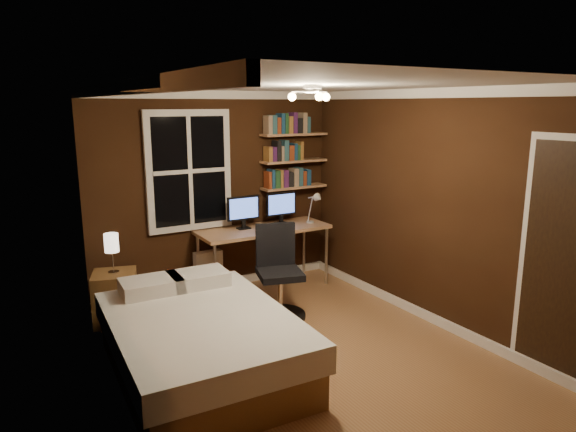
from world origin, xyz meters
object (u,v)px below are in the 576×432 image
monitor_left (243,213)px  monitor_right (281,208)px  nightstand (116,297)px  bedside_lamp (112,253)px  radiator (208,272)px  bed (201,342)px  desk_lamp (314,207)px  desk (264,232)px  office_chair (279,282)px

monitor_left → monitor_right: size_ratio=1.00×
nightstand → bedside_lamp: (0.00, 0.00, 0.50)m
radiator → monitor_left: (0.43, -0.15, 0.75)m
monitor_left → nightstand: bearing=-172.9°
bed → nightstand: (-0.40, 1.52, -0.01)m
nightstand → desk_lamp: (2.56, -0.02, 0.74)m
monitor_left → bed: bearing=-126.1°
radiator → monitor_left: bearing=-19.1°
desk → monitor_left: size_ratio=3.92×
radiator → monitor_right: bearing=-8.7°
radiator → desk_lamp: 1.58m
bedside_lamp → desk: size_ratio=0.26×
radiator → monitor_right: (0.98, -0.15, 0.75)m
desk → monitor_right: bearing=15.4°
bedside_lamp → desk_lamp: 2.57m
bedside_lamp → radiator: 1.37m
bedside_lamp → desk_lamp: size_ratio=0.99×
bed → monitor_left: monitor_left is taller
nightstand → office_chair: (1.61, -0.77, 0.12)m
radiator → office_chair: 1.20m
bed → desk_lamp: bearing=37.2°
desk → desk_lamp: 0.74m
monitor_left → monitor_right: bearing=0.0°
nightstand → monitor_left: size_ratio=1.30×
nightstand → monitor_left: bearing=23.7°
desk → bedside_lamp: bearing=-176.3°
bed → desk: 2.26m
nightstand → desk: size_ratio=0.33×
radiator → desk: size_ratio=0.31×
nightstand → desk: 1.95m
bed → monitor_left: 2.25m
bedside_lamp → radiator: size_ratio=0.82×
nightstand → desk: (1.89, 0.12, 0.46)m
monitor_left → office_chair: size_ratio=0.42×
bed → monitor_right: size_ratio=4.84×
desk → monitor_left: (-0.24, 0.08, 0.27)m
bedside_lamp → office_chair: size_ratio=0.42×
bed → desk: size_ratio=1.23×
bed → bedside_lamp: bearing=107.1°
desk_lamp → office_chair: 1.36m
bedside_lamp → desk_lamp: (2.56, -0.02, 0.24)m
nightstand → monitor_right: 2.33m
nightstand → office_chair: bearing=-8.9°
monitor_right → monitor_left: bearing=180.0°
monitor_right → office_chair: monitor_right is taller
nightstand → bedside_lamp: 0.50m
bedside_lamp → monitor_left: size_ratio=1.01×
nightstand → radiator: size_ratio=1.06×
radiator → monitor_left: size_ratio=1.23×
monitor_left → bedside_lamp: bearing=-172.9°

